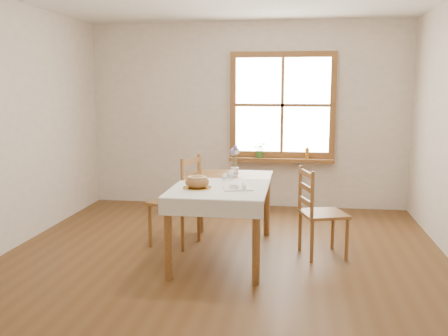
# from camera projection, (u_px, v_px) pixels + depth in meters

# --- Properties ---
(ground) EXTENTS (5.00, 5.00, 0.00)m
(ground) POSITION_uv_depth(u_px,v_px,m) (219.00, 264.00, 4.84)
(ground) COLOR brown
(ground) RESTS_ON ground
(room_walls) EXTENTS (4.60, 5.10, 2.65)m
(room_walls) POSITION_uv_depth(u_px,v_px,m) (219.00, 86.00, 4.56)
(room_walls) COLOR white
(room_walls) RESTS_ON ground
(window) EXTENTS (1.46, 0.08, 1.46)m
(window) POSITION_uv_depth(u_px,v_px,m) (282.00, 105.00, 6.94)
(window) COLOR #9D6730
(window) RESTS_ON ground
(window_sill) EXTENTS (1.46, 0.20, 0.05)m
(window_sill) POSITION_uv_depth(u_px,v_px,m) (281.00, 160.00, 7.00)
(window_sill) COLOR #9D6730
(window_sill) RESTS_ON ground
(dining_table) EXTENTS (0.90, 1.60, 0.75)m
(dining_table) POSITION_uv_depth(u_px,v_px,m) (224.00, 191.00, 5.02)
(dining_table) COLOR #9D6730
(dining_table) RESTS_ON ground
(table_linen) EXTENTS (0.91, 0.99, 0.01)m
(table_linen) POSITION_uv_depth(u_px,v_px,m) (219.00, 188.00, 4.71)
(table_linen) COLOR white
(table_linen) RESTS_ON dining_table
(chair_left) EXTENTS (0.58, 0.56, 0.98)m
(chair_left) POSITION_uv_depth(u_px,v_px,m) (174.00, 200.00, 5.39)
(chair_left) COLOR #9D6730
(chair_left) RESTS_ON ground
(chair_right) EXTENTS (0.55, 0.54, 0.91)m
(chair_right) POSITION_uv_depth(u_px,v_px,m) (324.00, 212.00, 5.02)
(chair_right) COLOR #9D6730
(chair_right) RESTS_ON ground
(bread_plate) EXTENTS (0.30, 0.30, 0.01)m
(bread_plate) POSITION_uv_depth(u_px,v_px,m) (197.00, 188.00, 4.66)
(bread_plate) COLOR white
(bread_plate) RESTS_ON table_linen
(bread_loaf) EXTENTS (0.22, 0.22, 0.12)m
(bread_loaf) POSITION_uv_depth(u_px,v_px,m) (197.00, 181.00, 4.65)
(bread_loaf) COLOR #A96C3C
(bread_loaf) RESTS_ON bread_plate
(egg_napkin) EXTENTS (0.32, 0.29, 0.01)m
(egg_napkin) POSITION_uv_depth(u_px,v_px,m) (238.00, 188.00, 4.66)
(egg_napkin) COLOR white
(egg_napkin) RESTS_ON table_linen
(eggs) EXTENTS (0.25, 0.23, 0.05)m
(eggs) POSITION_uv_depth(u_px,v_px,m) (238.00, 185.00, 4.65)
(eggs) COLOR white
(eggs) RESTS_ON egg_napkin
(salt_shaker) EXTENTS (0.05, 0.05, 0.08)m
(salt_shaker) POSITION_uv_depth(u_px,v_px,m) (224.00, 177.00, 5.02)
(salt_shaker) COLOR white
(salt_shaker) RESTS_ON table_linen
(pepper_shaker) EXTENTS (0.07, 0.07, 0.11)m
(pepper_shaker) POSITION_uv_depth(u_px,v_px,m) (231.00, 175.00, 5.07)
(pepper_shaker) COLOR white
(pepper_shaker) RESTS_ON table_linen
(flower_vase) EXTENTS (0.09, 0.09, 0.09)m
(flower_vase) POSITION_uv_depth(u_px,v_px,m) (235.00, 172.00, 5.37)
(flower_vase) COLOR white
(flower_vase) RESTS_ON dining_table
(lavender_bouquet) EXTENTS (0.14, 0.14, 0.26)m
(lavender_bouquet) POSITION_uv_depth(u_px,v_px,m) (235.00, 156.00, 5.34)
(lavender_bouquet) COLOR #675495
(lavender_bouquet) RESTS_ON flower_vase
(potted_plant) EXTENTS (0.22, 0.24, 0.17)m
(potted_plant) POSITION_uv_depth(u_px,v_px,m) (260.00, 152.00, 7.02)
(potted_plant) COLOR #3A732E
(potted_plant) RESTS_ON window_sill
(amber_bottle) EXTENTS (0.06, 0.06, 0.16)m
(amber_bottle) POSITION_uv_depth(u_px,v_px,m) (307.00, 153.00, 6.93)
(amber_bottle) COLOR #AE7620
(amber_bottle) RESTS_ON window_sill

